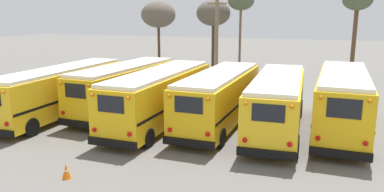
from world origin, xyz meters
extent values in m
plane|color=#66635E|center=(0.00, 0.00, 0.00)|extent=(160.00, 160.00, 0.00)
cube|color=yellow|center=(-8.23, -1.20, 1.60)|extent=(2.55, 10.83, 2.50)
cube|color=white|center=(-8.23, -1.20, 2.95)|extent=(2.36, 10.40, 0.20)
sphere|color=red|center=(-7.25, -6.63, 1.04)|extent=(0.22, 0.22, 0.22)
sphere|color=orange|center=(-7.25, -6.63, 2.63)|extent=(0.18, 0.18, 0.18)
cube|color=black|center=(-9.43, -1.22, 1.41)|extent=(0.21, 10.58, 0.14)
cube|color=black|center=(-7.04, -1.18, 1.41)|extent=(0.21, 10.58, 0.14)
cylinder|color=black|center=(-9.40, 2.88, 0.50)|extent=(0.30, 1.00, 1.00)
cylinder|color=black|center=(-7.20, 2.92, 0.50)|extent=(0.30, 1.00, 1.00)
cylinder|color=black|center=(-7.06, -5.28, 0.50)|extent=(0.30, 1.00, 1.00)
cube|color=yellow|center=(-4.94, 0.97, 1.62)|extent=(2.86, 9.85, 2.56)
cube|color=white|center=(-4.94, 0.97, 3.00)|extent=(2.65, 9.45, 0.20)
cube|color=black|center=(-5.16, -3.94, 0.52)|extent=(2.47, 0.31, 0.36)
cube|color=black|center=(-5.16, -3.92, 2.32)|extent=(1.33, 0.09, 0.77)
sphere|color=red|center=(-6.07, -3.91, 1.04)|extent=(0.22, 0.22, 0.22)
sphere|color=orange|center=(-6.07, -3.91, 2.68)|extent=(0.18, 0.18, 0.18)
sphere|color=red|center=(-4.26, -4.00, 1.04)|extent=(0.22, 0.22, 0.22)
sphere|color=orange|center=(-4.26, -4.00, 2.68)|extent=(0.18, 0.18, 0.18)
cube|color=black|center=(-6.16, 1.02, 1.43)|extent=(0.46, 9.55, 0.14)
cube|color=black|center=(-3.72, 0.91, 1.43)|extent=(0.46, 9.55, 0.14)
cylinder|color=black|center=(-5.90, 4.59, 0.48)|extent=(0.32, 0.98, 0.97)
cylinder|color=black|center=(-3.65, 4.49, 0.48)|extent=(0.32, 0.98, 0.97)
cylinder|color=black|center=(-6.23, -2.55, 0.48)|extent=(0.32, 0.98, 0.97)
cylinder|color=black|center=(-3.97, -2.66, 0.48)|extent=(0.32, 0.98, 0.97)
cube|color=yellow|center=(-1.65, -0.72, 1.63)|extent=(2.62, 10.49, 2.60)
cube|color=white|center=(-1.65, -0.72, 3.03)|extent=(2.41, 10.07, 0.20)
cube|color=black|center=(-1.71, -5.99, 0.51)|extent=(2.53, 0.23, 0.36)
cube|color=black|center=(-1.71, -5.96, 2.34)|extent=(1.37, 0.05, 0.78)
sphere|color=red|center=(-2.65, -5.99, 1.05)|extent=(0.22, 0.22, 0.22)
sphere|color=orange|center=(-2.65, -5.99, 2.71)|extent=(0.18, 0.18, 0.18)
sphere|color=red|center=(-0.78, -6.01, 1.05)|extent=(0.22, 0.22, 0.22)
sphere|color=orange|center=(-0.78, -6.01, 2.71)|extent=(0.18, 0.18, 0.18)
cube|color=black|center=(-2.90, -0.70, 1.44)|extent=(0.16, 10.25, 0.14)
cube|color=black|center=(-0.39, -0.74, 1.44)|extent=(0.16, 10.25, 0.14)
cylinder|color=black|center=(-2.76, 3.22, 0.47)|extent=(0.29, 0.95, 0.95)
cylinder|color=black|center=(-0.43, 3.19, 0.47)|extent=(0.29, 0.95, 0.95)
cylinder|color=black|center=(-2.86, -4.63, 0.47)|extent=(0.29, 0.95, 0.95)
cylinder|color=black|center=(-0.54, -4.66, 0.47)|extent=(0.29, 0.95, 0.95)
cube|color=yellow|center=(1.65, 0.27, 1.60)|extent=(2.63, 10.00, 2.54)
cube|color=white|center=(1.65, 0.27, 2.97)|extent=(2.43, 9.60, 0.20)
cube|color=black|center=(1.57, -4.75, 0.51)|extent=(2.54, 0.24, 0.36)
cube|color=black|center=(1.57, -4.73, 2.30)|extent=(1.37, 0.05, 0.76)
sphere|color=red|center=(0.64, -4.75, 1.03)|extent=(0.22, 0.22, 0.22)
sphere|color=orange|center=(0.64, -4.75, 2.65)|extent=(0.18, 0.18, 0.18)
sphere|color=red|center=(2.50, -4.78, 1.03)|extent=(0.22, 0.22, 0.22)
sphere|color=orange|center=(2.50, -4.78, 2.65)|extent=(0.18, 0.18, 0.18)
cube|color=black|center=(0.39, 0.29, 1.41)|extent=(0.17, 9.77, 0.14)
cube|color=black|center=(2.90, 0.25, 1.41)|extent=(0.17, 9.77, 0.14)
cylinder|color=black|center=(0.54, 3.97, 0.47)|extent=(0.29, 0.95, 0.95)
cylinder|color=black|center=(2.86, 3.93, 0.47)|extent=(0.29, 0.95, 0.95)
cylinder|color=black|center=(0.43, -3.40, 0.47)|extent=(0.29, 0.95, 0.95)
cylinder|color=black|center=(2.75, -3.43, 0.47)|extent=(0.29, 0.95, 0.95)
cube|color=yellow|center=(4.94, 0.05, 1.62)|extent=(2.96, 10.10, 2.51)
cube|color=white|center=(4.94, 0.05, 2.97)|extent=(2.74, 9.69, 0.20)
cube|color=black|center=(5.18, -4.99, 0.54)|extent=(2.54, 0.32, 0.36)
cube|color=black|center=(5.18, -4.96, 2.31)|extent=(1.37, 0.10, 0.75)
sphere|color=red|center=(4.25, -5.04, 1.05)|extent=(0.22, 0.22, 0.22)
sphere|color=orange|center=(4.25, -5.04, 2.65)|extent=(0.18, 0.18, 0.18)
sphere|color=red|center=(6.11, -4.95, 1.05)|extent=(0.22, 0.22, 0.22)
sphere|color=orange|center=(6.11, -4.95, 2.65)|extent=(0.18, 0.18, 0.18)
cube|color=black|center=(3.68, -0.01, 1.43)|extent=(0.49, 9.79, 0.14)
cube|color=black|center=(6.19, 0.11, 1.43)|extent=(0.49, 9.79, 0.14)
cylinder|color=black|center=(3.60, 3.68, 0.52)|extent=(0.33, 1.04, 1.03)
cylinder|color=black|center=(5.92, 3.80, 0.52)|extent=(0.33, 1.04, 1.03)
cylinder|color=black|center=(3.95, -3.70, 0.52)|extent=(0.33, 1.04, 1.03)
cylinder|color=black|center=(6.28, -3.59, 0.52)|extent=(0.33, 1.04, 1.03)
cube|color=yellow|center=(8.23, 1.07, 1.73)|extent=(2.72, 9.88, 2.78)
cube|color=white|center=(8.23, 1.07, 3.22)|extent=(2.51, 9.48, 0.20)
cube|color=black|center=(8.12, -3.88, 0.51)|extent=(2.54, 0.26, 0.36)
cube|color=black|center=(8.12, -3.85, 2.49)|extent=(1.37, 0.06, 0.83)
sphere|color=red|center=(7.18, -3.87, 1.10)|extent=(0.22, 0.22, 0.22)
sphere|color=orange|center=(7.18, -3.87, 2.90)|extent=(0.18, 0.18, 0.18)
sphere|color=red|center=(9.05, -3.91, 1.10)|extent=(0.22, 0.22, 0.22)
sphere|color=orange|center=(9.05, -3.91, 2.90)|extent=(0.18, 0.18, 0.18)
cube|color=black|center=(6.97, 1.10, 1.52)|extent=(0.25, 9.62, 0.14)
cube|color=black|center=(9.49, 1.04, 1.52)|extent=(0.25, 9.62, 0.14)
cylinder|color=black|center=(7.15, 4.71, 0.48)|extent=(0.30, 0.96, 0.96)
cylinder|color=black|center=(9.48, 4.65, 0.48)|extent=(0.30, 0.96, 0.96)
cylinder|color=black|center=(6.98, -2.51, 0.48)|extent=(0.30, 0.96, 0.96)
cylinder|color=black|center=(9.31, -2.57, 0.48)|extent=(0.30, 0.96, 0.96)
cylinder|color=#75604C|center=(-2.33, 13.11, 4.11)|extent=(0.32, 0.32, 8.22)
cube|color=#75604C|center=(-2.33, 13.11, 7.23)|extent=(1.80, 0.14, 0.14)
cylinder|color=brown|center=(-1.81, 20.46, 3.49)|extent=(0.25, 0.25, 6.98)
ellipsoid|color=#4C563D|center=(-1.81, 20.46, 7.76)|extent=(2.84, 2.84, 2.13)
cylinder|color=brown|center=(9.68, 20.53, 3.47)|extent=(0.41, 0.41, 6.93)
cylinder|color=#473323|center=(-5.23, 21.65, 2.68)|extent=(0.35, 0.35, 5.36)
ellipsoid|color=#5B5447|center=(-5.23, 21.65, 6.42)|extent=(3.87, 3.87, 2.90)
cylinder|color=#473323|center=(-9.86, 16.80, 2.63)|extent=(0.29, 0.29, 5.26)
ellipsoid|color=#5B5447|center=(-9.86, 16.80, 6.26)|extent=(3.65, 3.65, 2.74)
cone|color=orange|center=(-1.98, -8.92, 0.29)|extent=(0.36, 0.36, 0.58)
cylinder|color=white|center=(-1.98, -8.92, 0.32)|extent=(0.17, 0.17, 0.06)
camera|label=1|loc=(7.30, -20.07, 6.31)|focal=35.00mm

